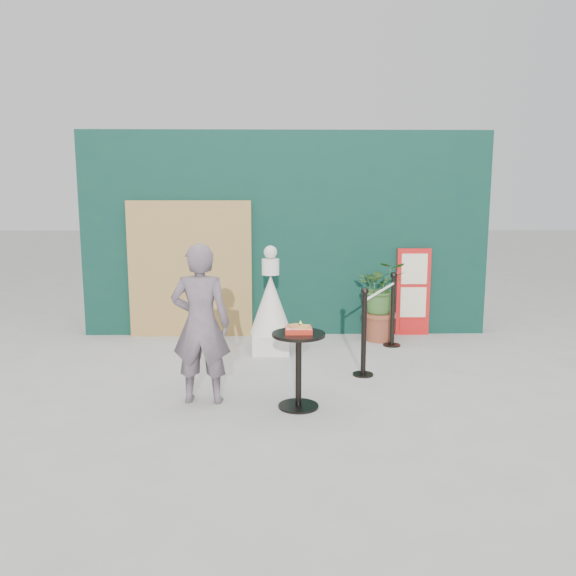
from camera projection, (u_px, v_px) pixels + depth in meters
The scene contains 10 objects.
ground at pixel (290, 408), 5.51m from camera, with size 60.00×60.00×0.00m, color #ADAAA5.
back_wall at pixel (285, 234), 8.38m from camera, with size 6.00×0.30×3.00m, color #0A2E29.
bamboo_fence at pixel (190, 269), 8.22m from camera, with size 1.80×0.08×2.00m, color tan.
woman at pixel (201, 324), 5.56m from camera, with size 0.59×0.38×1.61m, color slate.
menu_board at pixel (413, 292), 8.36m from camera, with size 0.50×0.07×1.30m.
statue at pixel (271, 309), 7.40m from camera, with size 0.56×0.56×1.43m.
cafe_table at pixel (299, 358), 5.45m from camera, with size 0.52×0.52×0.75m.
food_basket at pixel (299, 329), 5.41m from camera, with size 0.26×0.19×0.11m.
planter at pixel (381, 294), 8.02m from camera, with size 0.68×0.59×1.16m.
stanchion_barrier at pixel (380, 321), 7.09m from camera, with size 0.84×1.54×1.03m.
Camera 1 is at (-0.13, -5.25, 2.04)m, focal length 35.00 mm.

